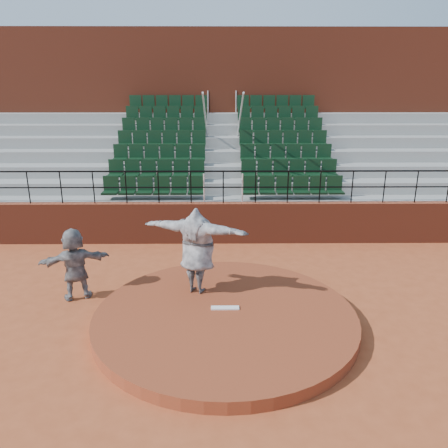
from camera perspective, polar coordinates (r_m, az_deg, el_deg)
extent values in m
plane|color=#A84A25|center=(9.48, 0.15, -12.74)|extent=(90.00, 90.00, 0.00)
cylinder|color=brown|center=(9.42, 0.15, -12.08)|extent=(5.50, 5.50, 0.25)
cube|color=white|center=(9.48, 0.14, -10.90)|extent=(0.60, 0.15, 0.03)
cube|color=maroon|center=(13.82, -0.10, 0.17)|extent=(24.00, 0.30, 1.30)
cylinder|color=black|center=(13.41, -0.10, 6.91)|extent=(24.00, 0.05, 0.05)
cylinder|color=black|center=(13.52, -0.10, 4.82)|extent=(24.00, 0.04, 0.04)
cylinder|color=black|center=(14.75, -24.18, 4.35)|extent=(0.04, 0.04, 1.00)
cylinder|color=black|center=(14.38, -20.52, 4.48)|extent=(0.04, 0.04, 1.00)
cylinder|color=black|center=(14.07, -16.68, 4.59)|extent=(0.04, 0.04, 1.00)
cylinder|color=black|center=(13.82, -12.68, 4.68)|extent=(0.04, 0.04, 1.00)
cylinder|color=black|center=(13.65, -8.56, 4.75)|extent=(0.04, 0.04, 1.00)
cylinder|color=black|center=(13.55, -4.35, 4.80)|extent=(0.04, 0.04, 1.00)
cylinder|color=black|center=(13.52, -0.10, 4.82)|extent=(0.04, 0.04, 1.00)
cylinder|color=black|center=(13.56, 4.14, 4.82)|extent=(0.04, 0.04, 1.00)
cylinder|color=black|center=(13.68, 8.34, 4.79)|extent=(0.04, 0.04, 1.00)
cylinder|color=black|center=(13.87, 12.44, 4.74)|extent=(0.04, 0.04, 1.00)
cylinder|color=black|center=(14.12, 16.40, 4.66)|extent=(0.04, 0.04, 1.00)
cylinder|color=black|center=(14.45, 20.21, 4.57)|extent=(0.04, 0.04, 1.00)
cylinder|color=black|center=(14.83, 23.84, 4.46)|extent=(0.04, 0.04, 1.00)
cube|color=gray|center=(14.37, -0.12, 0.85)|extent=(24.00, 0.85, 1.30)
cube|color=black|center=(14.28, -9.22, 4.71)|extent=(3.30, 0.48, 0.72)
cube|color=black|center=(14.31, 8.96, 4.75)|extent=(3.30, 0.48, 0.72)
cube|color=gray|center=(15.13, -0.14, 2.50)|extent=(24.00, 0.85, 1.70)
cube|color=black|center=(15.02, -8.82, 6.92)|extent=(3.30, 0.48, 0.72)
cube|color=black|center=(15.05, 8.51, 6.96)|extent=(3.30, 0.48, 0.72)
cube|color=gray|center=(15.90, -0.16, 4.00)|extent=(24.00, 0.85, 2.10)
cube|color=black|center=(15.79, -8.46, 8.92)|extent=(3.30, 0.48, 0.72)
cube|color=black|center=(15.82, 8.11, 8.96)|extent=(3.30, 0.48, 0.72)
cube|color=gray|center=(16.69, -0.19, 5.35)|extent=(24.00, 0.85, 2.50)
cube|color=black|center=(16.57, -8.14, 10.74)|extent=(3.30, 0.48, 0.72)
cube|color=black|center=(16.60, 7.74, 10.77)|extent=(3.30, 0.48, 0.72)
cube|color=gray|center=(17.48, -0.20, 6.58)|extent=(24.00, 0.85, 2.90)
cube|color=black|center=(17.37, -7.83, 12.39)|extent=(3.30, 0.48, 0.72)
cube|color=black|center=(17.39, 7.40, 12.41)|extent=(3.30, 0.48, 0.72)
cube|color=gray|center=(18.28, -0.22, 7.71)|extent=(24.00, 0.85, 3.30)
cube|color=black|center=(18.18, -7.55, 13.89)|extent=(3.30, 0.48, 0.72)
cube|color=black|center=(18.20, 7.09, 13.91)|extent=(3.30, 0.48, 0.72)
cube|color=gray|center=(19.08, -0.24, 8.73)|extent=(24.00, 0.85, 3.70)
cube|color=black|center=(19.00, -7.30, 15.26)|extent=(3.30, 0.48, 0.72)
cube|color=black|center=(19.03, 6.80, 15.28)|extent=(3.30, 0.48, 0.72)
cylinder|color=silver|center=(16.37, -2.35, 12.71)|extent=(0.06, 5.97, 2.46)
cylinder|color=silver|center=(16.38, 1.96, 12.72)|extent=(0.06, 5.97, 2.46)
cube|color=maroon|center=(20.82, -0.27, 14.18)|extent=(24.00, 3.00, 7.10)
imported|color=black|center=(9.86, -3.55, -3.47)|extent=(2.54, 1.47, 2.00)
imported|color=black|center=(10.70, -18.90, -4.95)|extent=(1.67, 1.02, 1.72)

